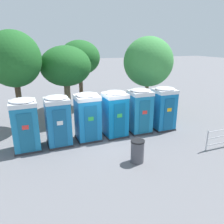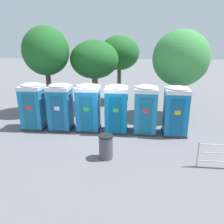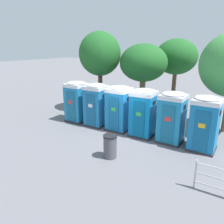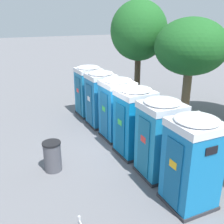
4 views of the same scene
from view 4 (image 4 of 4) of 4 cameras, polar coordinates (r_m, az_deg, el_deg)
ground_plane at (r=10.39m, az=1.29°, el=-7.37°), size 120.00×120.00×0.00m
portapotty_0 at (r=13.28m, az=-5.05°, el=4.71°), size 1.23×1.22×2.54m
portapotty_1 at (r=11.92m, az=-2.43°, el=2.97°), size 1.20×1.21×2.54m
portapotty_2 at (r=10.64m, az=1.09°, el=0.84°), size 1.24×1.22×2.54m
portapotty_3 at (r=9.36m, az=4.89°, el=-2.00°), size 1.21×1.22×2.54m
portapotty_4 at (r=8.22m, az=10.37°, el=-5.55°), size 1.23×1.23×2.54m
portapotty_5 at (r=7.15m, az=16.95°, el=-10.31°), size 1.23×1.23×2.54m
street_tree_0 at (r=12.57m, az=16.76°, el=13.31°), size 3.25×3.25×4.79m
street_tree_2 at (r=14.33m, az=5.85°, el=17.08°), size 2.96×2.96×5.63m
trash_can at (r=8.86m, az=-12.83°, el=-9.36°), size 0.60×0.60×1.01m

